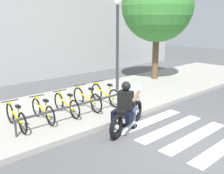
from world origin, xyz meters
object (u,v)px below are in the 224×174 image
object	(u,v)px
motorcycle	(128,114)
bicycle_3	(87,99)
bicycle_0	(16,117)
bicycle_1	(43,110)
bicycle_4	(105,94)
street_lamp	(117,37)
tree_near_rack	(157,6)
bicycle_2	(66,104)
rider	(127,102)
bike_rack	(76,106)

from	to	relation	value
motorcycle	bicycle_3	world-z (taller)	motorcycle
bicycle_0	bicycle_1	bearing A→B (deg)	0.01
bicycle_1	bicycle_4	bearing A→B (deg)	-0.02
street_lamp	tree_near_rack	world-z (taller)	tree_near_rack
motorcycle	bicycle_2	bearing A→B (deg)	114.25
rider	bicycle_4	size ratio (longest dim) A/B	0.84
tree_near_rack	bicycle_0	bearing A→B (deg)	-169.39
bicycle_2	bicycle_4	world-z (taller)	bicycle_4
rider	bicycle_2	world-z (taller)	rider
rider	bicycle_4	bearing A→B (deg)	65.77
rider	bicycle_3	size ratio (longest dim) A/B	0.84
bike_rack	rider	bearing A→B (deg)	-60.24
motorcycle	bicycle_1	world-z (taller)	motorcycle
street_lamp	tree_near_rack	distance (m)	3.42
bicycle_0	street_lamp	xyz separation A→B (m)	(4.99, 1.12, 1.95)
rider	bicycle_4	xyz separation A→B (m)	(0.87, 1.93, -0.33)
bicycle_3	bike_rack	size ratio (longest dim) A/B	0.44
bicycle_1	bike_rack	bearing A→B (deg)	-33.80
bicycle_4	rider	bearing A→B (deg)	-114.23
motorcycle	bicycle_1	xyz separation A→B (m)	(-1.69, 1.91, 0.01)
bicycle_3	street_lamp	distance (m)	3.36
motorcycle	bicycle_3	size ratio (longest dim) A/B	1.19
motorcycle	bicycle_4	bearing A→B (deg)	67.33
bicycle_2	street_lamp	distance (m)	4.02
bicycle_4	tree_near_rack	xyz separation A→B (m)	(4.78, 1.52, 3.29)
bicycle_1	bicycle_4	xyz separation A→B (m)	(2.49, -0.00, 0.02)
rider	bike_rack	world-z (taller)	rider
bicycle_2	bicycle_3	distance (m)	0.83
bicycle_3	tree_near_rack	bearing A→B (deg)	15.14
bicycle_1	bicycle_4	world-z (taller)	bicycle_4
bicycle_2	bicycle_3	size ratio (longest dim) A/B	0.95
rider	bike_rack	xyz separation A→B (m)	(-0.79, 1.38, -0.27)
bicycle_1	motorcycle	bearing A→B (deg)	-48.50
rider	tree_near_rack	world-z (taller)	tree_near_rack
bicycle_1	bike_rack	size ratio (longest dim) A/B	0.40
tree_near_rack	street_lamp	bearing A→B (deg)	-172.67
rider	bicycle_3	world-z (taller)	rider
bicycle_1	bicycle_4	size ratio (longest dim) A/B	0.91
bike_rack	bicycle_4	bearing A→B (deg)	18.47
bicycle_0	tree_near_rack	xyz separation A→B (m)	(8.10, 1.52, 3.32)
bicycle_4	street_lamp	world-z (taller)	street_lamp
motorcycle	bicycle_2	size ratio (longest dim) A/B	1.26
bicycle_2	rider	bearing A→B (deg)	-67.83
bicycle_2	street_lamp	size ratio (longest dim) A/B	0.41
bicycle_1	street_lamp	world-z (taller)	street_lamp
bicycle_0	street_lamp	size ratio (longest dim) A/B	0.40
bicycle_3	bike_rack	bearing A→B (deg)	-146.27
bicycle_3	motorcycle	bearing A→B (deg)	-89.06
bicycle_1	bike_rack	distance (m)	1.00
bicycle_1	bicycle_3	bearing A→B (deg)	-0.03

